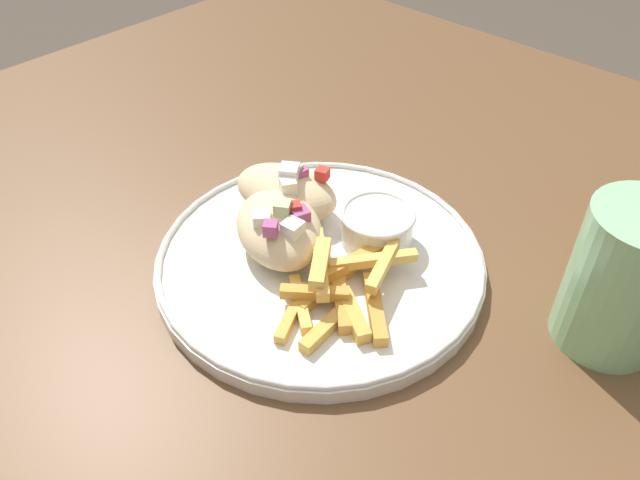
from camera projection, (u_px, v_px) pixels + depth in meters
name	position (u px, v px, depth m)	size (l,w,h in m)	color
table	(295.00, 312.00, 0.66)	(1.20, 1.20, 0.74)	brown
plate	(320.00, 259.00, 0.59)	(0.31, 0.31, 0.02)	white
pita_sandwich_near	(280.00, 228.00, 0.58)	(0.13, 0.12, 0.06)	beige
pita_sandwich_far	(287.00, 191.00, 0.62)	(0.12, 0.09, 0.06)	beige
fries_pile	(340.00, 288.00, 0.54)	(0.12, 0.15, 0.04)	gold
sauce_ramekin	(377.00, 225.00, 0.59)	(0.07, 0.07, 0.04)	white
water_glass	(622.00, 285.00, 0.50)	(0.09, 0.09, 0.13)	#8CCC93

